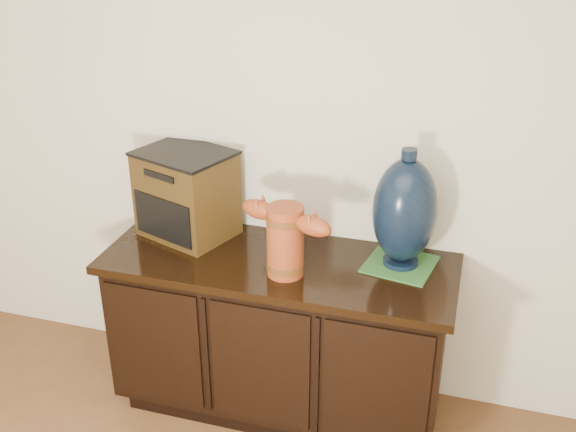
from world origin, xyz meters
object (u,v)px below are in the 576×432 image
(terracotta_vessel, at_px, (285,237))
(tv_radio, at_px, (187,194))
(lamp_base, at_px, (405,211))
(sideboard, at_px, (279,334))
(spray_can, at_px, (283,225))

(terracotta_vessel, height_order, tv_radio, tv_radio)
(terracotta_vessel, height_order, lamp_base, lamp_base)
(sideboard, relative_size, spray_can, 9.45)
(sideboard, relative_size, lamp_base, 2.97)
(lamp_base, xyz_separation_m, spray_can, (-0.52, 0.06, -0.17))
(tv_radio, xyz_separation_m, lamp_base, (0.94, -0.02, 0.05))
(terracotta_vessel, bearing_deg, spray_can, 127.51)
(sideboard, xyz_separation_m, tv_radio, (-0.45, 0.12, 0.56))
(sideboard, height_order, terracotta_vessel, terracotta_vessel)
(lamp_base, bearing_deg, tv_radio, 178.80)
(spray_can, bearing_deg, terracotta_vessel, -70.89)
(terracotta_vessel, height_order, spray_can, terracotta_vessel)
(spray_can, bearing_deg, tv_radio, -174.17)
(lamp_base, bearing_deg, sideboard, -168.21)
(sideboard, relative_size, terracotta_vessel, 3.57)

